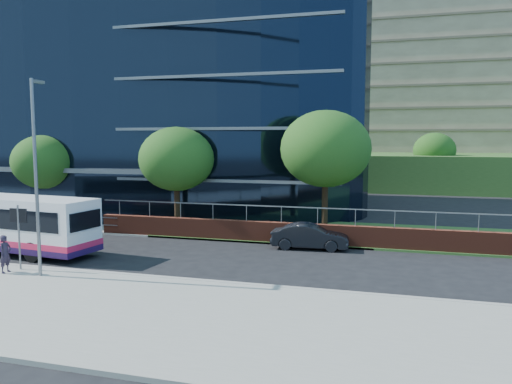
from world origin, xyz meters
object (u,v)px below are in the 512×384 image
(tree_far_c, at_px, (176,159))
(city_bus, at_px, (5,223))
(street_sign, at_px, (19,224))
(parked_car, at_px, (310,236))
(tree_far_b, at_px, (44,162))
(tree_far_d, at_px, (326,149))
(streetlight_east, at_px, (36,172))
(pedestrian, at_px, (5,254))
(tree_dist_e, at_px, (434,150))

(tree_far_c, relative_size, city_bus, 0.60)
(street_sign, xyz_separation_m, parked_car, (11.23, 8.09, -1.48))
(tree_far_b, bearing_deg, city_bus, -64.02)
(tree_far_b, xyz_separation_m, tree_far_d, (19.00, 0.50, 0.98))
(tree_far_c, bearing_deg, street_sign, -103.29)
(street_sign, relative_size, tree_far_b, 0.46)
(streetlight_east, distance_m, city_bus, 6.95)
(pedestrian, bearing_deg, city_bus, 41.25)
(pedestrian, bearing_deg, tree_far_b, 30.77)
(tree_dist_e, bearing_deg, parked_car, -103.87)
(tree_far_c, relative_size, tree_far_d, 0.87)
(tree_far_b, height_order, tree_far_d, tree_far_d)
(tree_far_c, distance_m, parked_car, 9.87)
(tree_far_b, distance_m, tree_dist_e, 40.74)
(city_bus, distance_m, parked_car, 15.68)
(street_sign, distance_m, parked_car, 13.92)
(streetlight_east, bearing_deg, tree_far_c, 84.89)
(street_sign, bearing_deg, tree_dist_e, 64.88)
(tree_far_c, height_order, city_bus, tree_far_c)
(street_sign, height_order, tree_far_d, tree_far_d)
(street_sign, relative_size, pedestrian, 1.75)
(tree_far_d, relative_size, pedestrian, 4.65)
(street_sign, height_order, tree_far_b, tree_far_b)
(tree_far_b, xyz_separation_m, parked_car, (18.73, -3.00, -3.54))
(tree_dist_e, height_order, streetlight_east, streetlight_east)
(tree_dist_e, relative_size, city_bus, 0.60)
(parked_car, bearing_deg, tree_far_b, 76.63)
(tree_far_d, height_order, streetlight_east, streetlight_east)
(tree_far_d, xyz_separation_m, streetlight_east, (-10.00, -12.17, -0.75))
(tree_far_b, distance_m, parked_car, 19.29)
(tree_dist_e, relative_size, parked_car, 1.61)
(street_sign, bearing_deg, parked_car, 35.77)
(tree_dist_e, xyz_separation_m, pedestrian, (-19.70, -42.21, -3.59))
(tree_dist_e, bearing_deg, tree_far_c, -118.74)
(street_sign, relative_size, parked_car, 0.69)
(parked_car, bearing_deg, pedestrian, 123.06)
(tree_far_d, xyz_separation_m, pedestrian, (-11.70, -12.21, -4.24))
(parked_car, bearing_deg, streetlight_east, 127.46)
(street_sign, xyz_separation_m, streetlight_east, (1.50, -0.59, 2.29))
(city_bus, bearing_deg, tree_far_d, 35.92)
(pedestrian, bearing_deg, tree_dist_e, -26.18)
(street_sign, height_order, tree_dist_e, tree_dist_e)
(tree_far_c, distance_m, city_bus, 10.12)
(tree_far_c, xyz_separation_m, tree_dist_e, (17.00, 31.00, 0.00))
(streetlight_east, bearing_deg, city_bus, 144.12)
(streetlight_east, bearing_deg, tree_dist_e, 66.89)
(street_sign, xyz_separation_m, tree_dist_e, (19.50, 41.59, 2.39))
(street_sign, bearing_deg, tree_far_b, 124.08)
(tree_far_b, relative_size, pedestrian, 3.78)
(streetlight_east, height_order, city_bus, streetlight_east)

